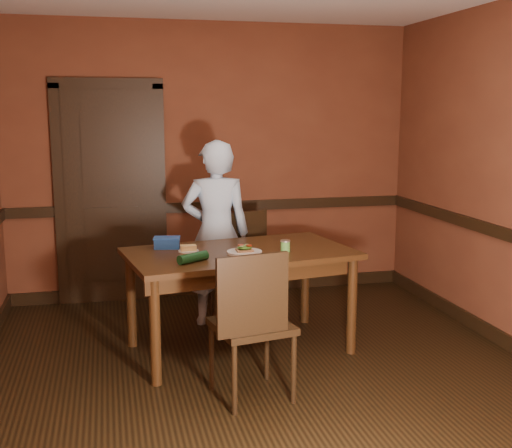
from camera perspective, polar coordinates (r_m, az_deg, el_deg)
name	(u,v)px	position (r m, az deg, el deg)	size (l,w,h in m)	color
floor	(267,382)	(4.58, 1.03, -13.83)	(4.00, 4.50, 0.01)	black
wall_back	(213,161)	(6.41, -3.88, 5.57)	(4.00, 0.02, 2.70)	brown
wall_front	(441,271)	(2.14, 16.09, -4.06)	(4.00, 0.02, 2.70)	brown
dado_back	(213,206)	(6.44, -3.81, 1.57)	(4.00, 0.03, 0.10)	black
baseboard_back	(214,287)	(6.62, -3.73, -5.64)	(4.00, 0.03, 0.12)	black
door	(111,191)	(6.32, -12.80, 2.92)	(1.05, 0.07, 2.20)	black
dining_table	(240,301)	(5.01, -1.44, -6.83)	(1.69, 0.95, 0.79)	#341E0D
chair_far	(242,271)	(5.56, -1.28, -4.17)	(0.45, 0.45, 0.97)	black
chair_near	(252,323)	(4.19, -0.40, -8.77)	(0.47, 0.47, 1.00)	black
person	(216,233)	(5.55, -3.57, -0.84)	(0.59, 0.38, 1.61)	#AFCAE5
sandwich_plate	(245,251)	(4.82, -1.03, -2.41)	(0.26, 0.26, 0.07)	white
sauce_jar	(285,246)	(4.88, 2.62, -1.94)	(0.08, 0.08, 0.09)	#57983D
cheese_saucer	(188,249)	(4.90, -6.03, -2.23)	(0.16, 0.16, 0.05)	white
food_tub	(167,243)	(5.04, -7.92, -1.65)	(0.22, 0.17, 0.09)	#2254B2
wrapped_veg	(193,258)	(4.56, -5.62, -2.99)	(0.07, 0.07, 0.24)	#103E1B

